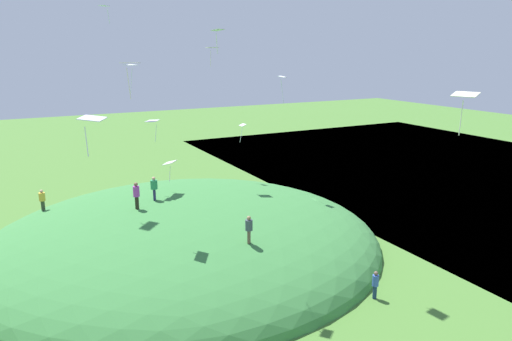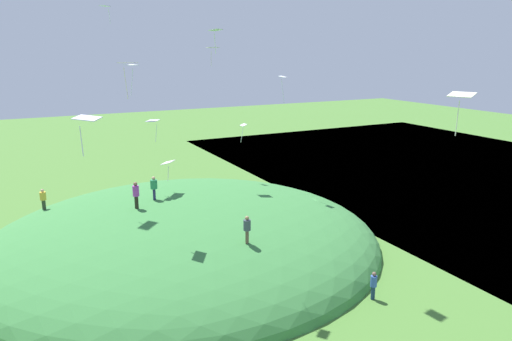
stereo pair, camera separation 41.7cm
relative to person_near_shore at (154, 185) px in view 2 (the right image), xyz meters
name	(u,v)px [view 2 (the right image)]	position (x,y,z in m)	size (l,w,h in m)	color
ground_plane	(294,228)	(-10.74, 1.24, -4.63)	(160.00, 160.00, 0.00)	#46752F
grass_hill	(184,247)	(-1.72, 0.82, -4.63)	(28.69, 26.50, 7.24)	#397B3B
person_near_shore	(154,185)	(0.00, 0.00, 0.00)	(0.64, 0.64, 1.68)	navy
person_walking_path	(136,192)	(1.52, 1.20, 0.05)	(0.58, 0.58, 1.83)	black
person_watching_kites	(43,197)	(6.92, -4.81, -1.20)	(0.53, 0.53, 1.58)	#2E3A27
person_with_child	(247,226)	(-3.08, 8.51, -0.67)	(0.60, 0.60, 1.65)	brown
person_on_hilltop	(374,282)	(-8.91, 12.81, -3.56)	(0.45, 0.45, 1.69)	navy
kite_0	(243,127)	(-8.97, -4.32, 2.88)	(0.45, 0.64, 1.62)	white
kite_2	(131,67)	(0.13, -4.18, 7.94)	(1.13, 1.05, 2.25)	white
kite_3	(283,79)	(-10.82, -1.00, 6.95)	(0.92, 0.90, 2.12)	white
kite_4	(213,48)	(-6.00, -3.41, 9.27)	(0.97, 0.70, 1.44)	white
kite_5	(153,121)	(-0.89, -2.76, 4.06)	(1.29, 1.38, 1.66)	white
kite_6	(87,119)	(5.73, 13.42, 6.67)	(1.20, 1.37, 1.45)	white
kite_8	(461,97)	(-7.73, 18.37, 7.32)	(0.95, 1.12, 1.74)	silver
kite_9	(105,7)	(1.31, -6.13, 12.21)	(0.90, 0.93, 1.24)	white
kite_10	(216,31)	(-1.96, 7.11, 10.09)	(0.90, 0.87, 1.30)	white
kite_11	(168,163)	(0.79, 6.44, 3.02)	(0.98, 1.01, 1.16)	white
kite_12	(127,65)	(3.19, 8.91, 8.43)	(0.96, 0.93, 1.65)	white
mooring_post	(342,215)	(-15.10, 1.68, -4.06)	(0.14, 0.14, 1.14)	brown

